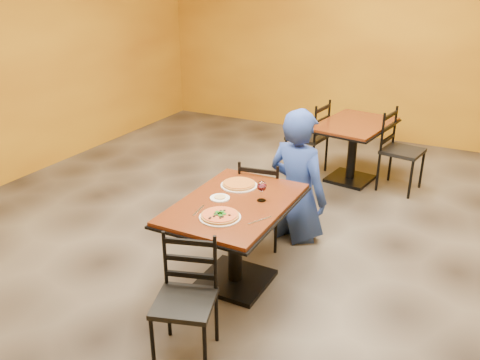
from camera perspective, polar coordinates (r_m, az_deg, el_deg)
The scene contains 18 objects.
floor at distance 4.65m, azimuth 2.35°, elevation -8.54°, with size 7.00×8.00×0.01m, color black.
wall_back at distance 7.84m, azimuth 15.57°, elevation 15.35°, with size 7.00×0.01×3.00m, color #C98C16.
table_main at distance 3.98m, azimuth -0.60°, elevation -5.04°, with size 0.83×1.23×0.75m.
table_second at distance 6.18m, azimuth 12.93°, elevation 4.71°, with size 0.92×1.22×0.75m.
chair_main_near at distance 3.35m, azimuth -6.43°, elevation -13.95°, with size 0.38×0.38×0.85m, color black, non-canonical shape.
chair_main_far at distance 4.67m, azimuth 2.66°, elevation -2.38°, with size 0.39×0.39×0.86m, color black, non-canonical shape.
chair_second_left at distance 6.37m, azimuth 7.73°, elevation 4.89°, with size 0.43×0.43×0.95m, color black, non-canonical shape.
chair_second_right at distance 6.10m, azimuth 18.23°, elevation 3.12°, with size 0.43×0.43×0.95m, color black, non-canonical shape.
diner at distance 4.72m, azimuth 6.73°, elevation 0.62°, with size 0.64×0.42×1.29m, color navy.
plate_main at distance 3.65m, azimuth -2.32°, elevation -4.30°, with size 0.31×0.31×0.01m, color white.
pizza_main at distance 3.64m, azimuth -2.32°, elevation -4.08°, with size 0.28×0.28×0.02m, color maroon.
plate_far at distance 4.18m, azimuth -0.12°, elevation -0.62°, with size 0.31×0.31×0.01m, color white.
pizza_far at distance 4.17m, azimuth -0.12°, elevation -0.42°, with size 0.28×0.28×0.02m, color gold.
side_plate at distance 3.95m, azimuth -2.34°, elevation -2.08°, with size 0.16×0.16×0.01m, color white.
dip at distance 3.95m, azimuth -2.34°, elevation -1.96°, with size 0.09×0.09×0.01m, color tan.
wine_glass at distance 3.88m, azimuth 2.51°, elevation -1.18°, with size 0.08×0.08×0.18m, color white, non-canonical shape.
fork at distance 3.77m, azimuth -4.79°, elevation -3.51°, with size 0.01×0.19×0.00m, color silver.
knife at distance 3.61m, azimuth 2.31°, elevation -4.67°, with size 0.01×0.21×0.00m, color silver.
Camera 1 is at (1.65, -3.60, 2.42)m, focal length 37.01 mm.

